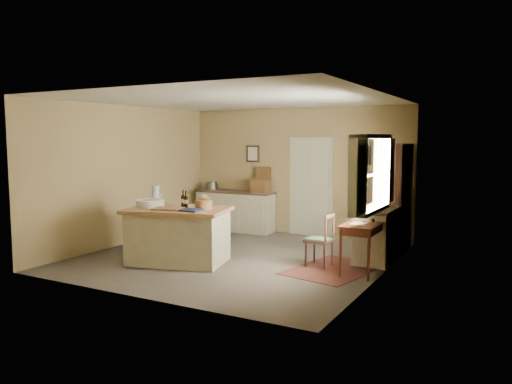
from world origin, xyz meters
TOP-DOWN VIEW (x-y plane):
  - ground at (0.00, 0.00)m, footprint 5.00×5.00m
  - wall_back at (0.00, 2.50)m, footprint 5.00×0.10m
  - wall_front at (0.00, -2.50)m, footprint 5.00×0.10m
  - wall_left at (-2.50, 0.00)m, footprint 0.10×5.00m
  - wall_right at (2.50, 0.00)m, footprint 0.10×5.00m
  - ceiling at (0.00, 0.00)m, footprint 5.00×5.00m
  - door at (0.35, 2.47)m, footprint 0.97×0.06m
  - framed_prints at (0.20, 2.48)m, footprint 2.82×0.02m
  - window at (2.42, -0.20)m, footprint 0.25×1.99m
  - work_island at (-0.68, -0.76)m, footprint 1.84×1.43m
  - sideboard at (-1.34, 2.20)m, footprint 1.82×0.52m
  - rug at (1.75, 0.04)m, footprint 1.39×1.78m
  - writing_desk at (2.20, 0.04)m, footprint 0.51×0.83m
  - desk_chair at (1.47, 0.12)m, footprint 0.41×0.41m
  - right_cabinet at (2.20, 0.87)m, footprint 0.58×1.04m
  - shelving_unit at (2.35, 1.86)m, footprint 0.33×0.88m

SIDE VIEW (x-z plane):
  - ground at x=0.00m, z-range 0.00..0.00m
  - rug at x=1.75m, z-range 0.00..0.01m
  - desk_chair at x=1.47m, z-range 0.00..0.84m
  - right_cabinet at x=2.20m, z-range -0.04..0.95m
  - sideboard at x=-1.34m, z-range -0.11..1.07m
  - work_island at x=-0.68m, z-range -0.12..1.08m
  - writing_desk at x=2.20m, z-range 0.26..1.07m
  - shelving_unit at x=2.35m, z-range 0.00..1.96m
  - door at x=0.35m, z-range 0.00..2.11m
  - wall_back at x=0.00m, z-range 0.00..2.70m
  - wall_front at x=0.00m, z-range 0.00..2.70m
  - wall_left at x=-2.50m, z-range 0.00..2.70m
  - wall_right at x=2.50m, z-range 0.00..2.70m
  - window at x=2.42m, z-range 0.99..2.11m
  - framed_prints at x=0.20m, z-range 1.53..1.91m
  - ceiling at x=0.00m, z-range 2.70..2.70m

